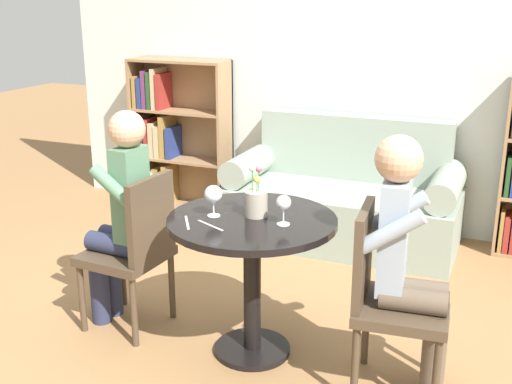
# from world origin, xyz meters

# --- Properties ---
(ground_plane) EXTENTS (16.00, 16.00, 0.00)m
(ground_plane) POSITION_xyz_m (0.00, 0.00, 0.00)
(ground_plane) COLOR olive
(back_wall) EXTENTS (5.20, 0.05, 2.70)m
(back_wall) POSITION_xyz_m (0.00, 2.17, 1.35)
(back_wall) COLOR silver
(back_wall) RESTS_ON ground_plane
(round_table) EXTENTS (0.85, 0.85, 0.75)m
(round_table) POSITION_xyz_m (0.00, 0.00, 0.58)
(round_table) COLOR black
(round_table) RESTS_ON ground_plane
(couch) EXTENTS (1.71, 0.80, 0.92)m
(couch) POSITION_xyz_m (0.00, 1.75, 0.31)
(couch) COLOR gray
(couch) RESTS_ON ground_plane
(bookshelf_left) EXTENTS (0.87, 0.28, 1.29)m
(bookshelf_left) POSITION_xyz_m (-1.64, 2.01, 0.61)
(bookshelf_left) COLOR #93704C
(bookshelf_left) RESTS_ON ground_plane
(chair_left) EXTENTS (0.45, 0.45, 0.90)m
(chair_left) POSITION_xyz_m (-0.70, -0.00, 0.49)
(chair_left) COLOR #473828
(chair_left) RESTS_ON ground_plane
(chair_right) EXTENTS (0.46, 0.46, 0.90)m
(chair_right) POSITION_xyz_m (0.70, -0.04, 0.49)
(chair_right) COLOR #473828
(chair_right) RESTS_ON ground_plane
(person_left) EXTENTS (0.43, 0.36, 1.24)m
(person_left) POSITION_xyz_m (-0.79, 0.01, 0.66)
(person_left) COLOR #282D47
(person_left) RESTS_ON ground_plane
(person_right) EXTENTS (0.44, 0.37, 1.24)m
(person_right) POSITION_xyz_m (0.78, -0.03, 0.67)
(person_right) COLOR brown
(person_right) RESTS_ON ground_plane
(wine_glass_left) EXTENTS (0.09, 0.09, 0.16)m
(wine_glass_left) POSITION_xyz_m (-0.19, -0.05, 0.86)
(wine_glass_left) COLOR white
(wine_glass_left) RESTS_ON round_table
(wine_glass_right) EXTENTS (0.07, 0.07, 0.15)m
(wine_glass_right) POSITION_xyz_m (0.18, -0.03, 0.86)
(wine_glass_right) COLOR white
(wine_glass_right) RESTS_ON round_table
(flower_vase) EXTENTS (0.12, 0.12, 0.27)m
(flower_vase) POSITION_xyz_m (0.01, 0.03, 0.83)
(flower_vase) COLOR #9E9384
(flower_vase) RESTS_ON round_table
(knife_left_setting) EXTENTS (0.18, 0.09, 0.00)m
(knife_left_setting) POSITION_xyz_m (-0.14, -0.18, 0.76)
(knife_left_setting) COLOR silver
(knife_left_setting) RESTS_ON round_table
(fork_left_setting) EXTENTS (0.11, 0.17, 0.00)m
(fork_left_setting) POSITION_xyz_m (-0.26, -0.19, 0.76)
(fork_left_setting) COLOR silver
(fork_left_setting) RESTS_ON round_table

